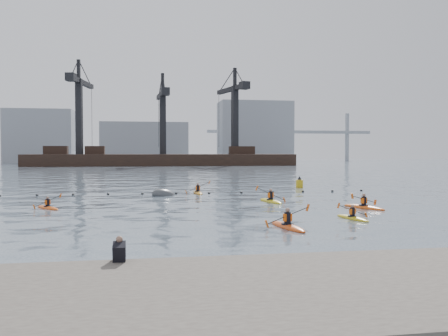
{
  "coord_description": "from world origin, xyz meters",
  "views": [
    {
      "loc": [
        -4.7,
        -20.37,
        3.84
      ],
      "look_at": [
        0.16,
        8.93,
        2.8
      ],
      "focal_mm": 38.0,
      "sensor_mm": 36.0,
      "label": 1
    }
  ],
  "objects_px": {
    "kayaker_3": "(271,201)",
    "mooring_buoy": "(164,195)",
    "kayaker_2": "(48,207)",
    "kayaker_4": "(364,207)",
    "kayaker_1": "(352,217)",
    "kayaker_0": "(287,226)",
    "nav_buoy": "(299,184)",
    "kayaker_5": "(198,192)"
  },
  "relations": [
    {
      "from": "kayaker_3",
      "to": "mooring_buoy",
      "type": "xyz_separation_m",
      "value": [
        -7.82,
        6.67,
        -0.11
      ]
    },
    {
      "from": "kayaker_2",
      "to": "kayaker_4",
      "type": "relative_size",
      "value": 0.76
    },
    {
      "from": "kayaker_1",
      "to": "kayaker_3",
      "type": "relative_size",
      "value": 0.81
    },
    {
      "from": "kayaker_1",
      "to": "kayaker_2",
      "type": "bearing_deg",
      "value": 145.25
    },
    {
      "from": "kayaker_0",
      "to": "kayaker_2",
      "type": "xyz_separation_m",
      "value": [
        -13.55,
        10.4,
        -0.02
      ]
    },
    {
      "from": "kayaker_1",
      "to": "nav_buoy",
      "type": "distance_m",
      "value": 23.65
    },
    {
      "from": "kayaker_3",
      "to": "nav_buoy",
      "type": "distance_m",
      "value": 15.26
    },
    {
      "from": "kayaker_4",
      "to": "mooring_buoy",
      "type": "distance_m",
      "value": 17.38
    },
    {
      "from": "kayaker_0",
      "to": "kayaker_2",
      "type": "bearing_deg",
      "value": 133.1
    },
    {
      "from": "kayaker_0",
      "to": "kayaker_5",
      "type": "height_order",
      "value": "kayaker_5"
    },
    {
      "from": "kayaker_2",
      "to": "kayaker_5",
      "type": "bearing_deg",
      "value": 4.94
    },
    {
      "from": "kayaker_2",
      "to": "kayaker_3",
      "type": "height_order",
      "value": "kayaker_3"
    },
    {
      "from": "kayaker_3",
      "to": "kayaker_5",
      "type": "xyz_separation_m",
      "value": [
        -4.66,
        8.23,
        -0.01
      ]
    },
    {
      "from": "kayaker_1",
      "to": "kayaker_2",
      "type": "distance_m",
      "value": 19.81
    },
    {
      "from": "kayaker_3",
      "to": "mooring_buoy",
      "type": "bearing_deg",
      "value": 129.55
    },
    {
      "from": "nav_buoy",
      "to": "kayaker_0",
      "type": "bearing_deg",
      "value": -109.74
    },
    {
      "from": "kayaker_2",
      "to": "kayaker_0",
      "type": "bearing_deg",
      "value": -73.57
    },
    {
      "from": "mooring_buoy",
      "to": "kayaker_4",
      "type": "bearing_deg",
      "value": -41.43
    },
    {
      "from": "kayaker_2",
      "to": "mooring_buoy",
      "type": "relative_size",
      "value": 1.16
    },
    {
      "from": "kayaker_1",
      "to": "kayaker_5",
      "type": "height_order",
      "value": "kayaker_5"
    },
    {
      "from": "kayaker_2",
      "to": "nav_buoy",
      "type": "xyz_separation_m",
      "value": [
        22.72,
        15.16,
        0.33
      ]
    },
    {
      "from": "kayaker_2",
      "to": "nav_buoy",
      "type": "relative_size",
      "value": 1.93
    },
    {
      "from": "kayaker_3",
      "to": "kayaker_4",
      "type": "relative_size",
      "value": 1.04
    },
    {
      "from": "kayaker_0",
      "to": "kayaker_1",
      "type": "relative_size",
      "value": 1.22
    },
    {
      "from": "kayaker_2",
      "to": "kayaker_5",
      "type": "xyz_separation_m",
      "value": [
        11.22,
        9.76,
        0.02
      ]
    },
    {
      "from": "kayaker_1",
      "to": "kayaker_4",
      "type": "xyz_separation_m",
      "value": [
        2.99,
        4.73,
        0.02
      ]
    },
    {
      "from": "mooring_buoy",
      "to": "nav_buoy",
      "type": "height_order",
      "value": "nav_buoy"
    },
    {
      "from": "kayaker_1",
      "to": "kayaker_3",
      "type": "xyz_separation_m",
      "value": [
        -2.22,
        9.55,
        0.02
      ]
    },
    {
      "from": "nav_buoy",
      "to": "kayaker_5",
      "type": "bearing_deg",
      "value": -154.83
    },
    {
      "from": "kayaker_3",
      "to": "kayaker_0",
      "type": "bearing_deg",
      "value": -111.07
    },
    {
      "from": "mooring_buoy",
      "to": "nav_buoy",
      "type": "distance_m",
      "value": 16.23
    },
    {
      "from": "kayaker_1",
      "to": "kayaker_2",
      "type": "xyz_separation_m",
      "value": [
        -18.11,
        8.03,
        -0.0
      ]
    },
    {
      "from": "kayaker_3",
      "to": "kayaker_5",
      "type": "relative_size",
      "value": 1.08
    },
    {
      "from": "kayaker_1",
      "to": "mooring_buoy",
      "type": "bearing_deg",
      "value": 110.92
    },
    {
      "from": "nav_buoy",
      "to": "kayaker_3",
      "type": "bearing_deg",
      "value": -116.62
    },
    {
      "from": "kayaker_1",
      "to": "kayaker_2",
      "type": "relative_size",
      "value": 1.11
    },
    {
      "from": "kayaker_2",
      "to": "mooring_buoy",
      "type": "distance_m",
      "value": 11.5
    },
    {
      "from": "kayaker_0",
      "to": "kayaker_1",
      "type": "xyz_separation_m",
      "value": [
        4.56,
        2.37,
        -0.02
      ]
    },
    {
      "from": "kayaker_0",
      "to": "kayaker_1",
      "type": "height_order",
      "value": "kayaker_0"
    },
    {
      "from": "kayaker_1",
      "to": "kayaker_5",
      "type": "distance_m",
      "value": 19.07
    },
    {
      "from": "kayaker_5",
      "to": "mooring_buoy",
      "type": "relative_size",
      "value": 1.48
    },
    {
      "from": "kayaker_4",
      "to": "mooring_buoy",
      "type": "bearing_deg",
      "value": -63.84
    }
  ]
}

